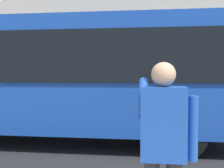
% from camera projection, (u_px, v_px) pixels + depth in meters
% --- Properties ---
extents(ground_plane, '(60.00, 60.00, 0.00)m').
position_uv_depth(ground_plane, '(148.00, 143.00, 6.80)').
color(ground_plane, '#232326').
extents(red_bus, '(9.05, 2.54, 3.08)m').
position_uv_depth(red_bus, '(56.00, 76.00, 6.92)').
color(red_bus, '#1947AD').
rests_on(red_bus, ground_plane).
extents(pedestrian_photographer, '(0.53, 0.52, 1.70)m').
position_uv_depth(pedestrian_photographer, '(163.00, 141.00, 2.44)').
color(pedestrian_photographer, '#2D2D33').
rests_on(pedestrian_photographer, sidewalk_curb).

